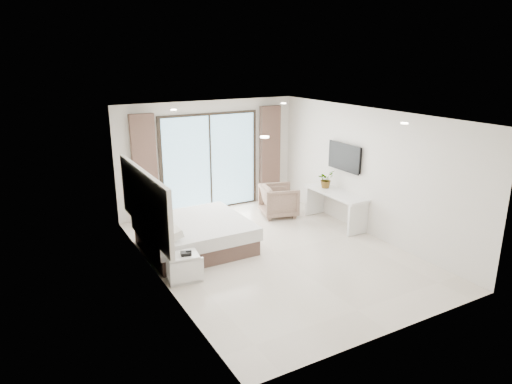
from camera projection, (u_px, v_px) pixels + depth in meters
ground at (275, 253)px, 8.97m from camera, size 6.20×6.20×0.00m
room_shell at (245, 167)px, 9.14m from camera, size 4.62×6.22×2.72m
bed at (194, 235)px, 9.08m from camera, size 2.02×1.93×0.70m
nightstand at (183, 267)px, 7.82m from camera, size 0.58×0.50×0.48m
phone at (186, 253)px, 7.71m from camera, size 0.20×0.18×0.06m
console_desk at (335, 200)px, 10.35m from camera, size 0.54×1.71×0.77m
plant at (326, 181)px, 10.56m from camera, size 0.47×0.49×0.32m
armchair at (279, 199)px, 10.92m from camera, size 0.94×0.98×0.83m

